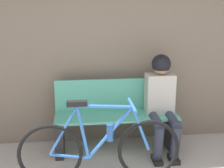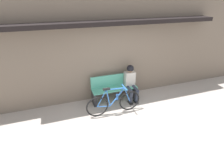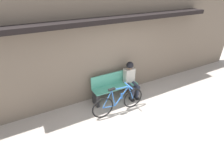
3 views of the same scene
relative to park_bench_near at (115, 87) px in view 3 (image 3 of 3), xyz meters
name	(u,v)px [view 3 (image 3 of 3)]	position (x,y,z in m)	size (l,w,h in m)	color
ground_plane	(155,138)	(0.05, -2.01, -0.41)	(24.00, 24.00, 0.00)	#ADA399
storefront_wall	(111,47)	(0.05, 0.36, 1.25)	(12.00, 0.56, 3.20)	#756656
park_bench_near	(115,87)	(0.00, 0.00, 0.00)	(1.49, 0.42, 0.88)	#51A88E
bicycle	(119,102)	(-0.25, -0.69, -0.04)	(1.66, 0.40, 0.88)	black
person_seated	(131,77)	(0.53, -0.11, 0.30)	(0.34, 0.59, 1.21)	#2D3342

